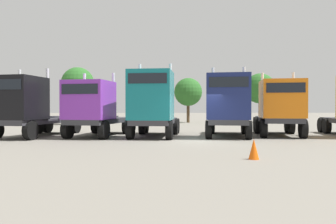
{
  "coord_description": "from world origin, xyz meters",
  "views": [
    {
      "loc": [
        -2.42,
        -17.22,
        1.75
      ],
      "look_at": [
        -1.51,
        3.16,
        1.5
      ],
      "focal_mm": 34.9,
      "sensor_mm": 36.0,
      "label": 1
    }
  ],
  "objects_px": {
    "traffic_cone_far": "(254,149)",
    "semi_truck_purple": "(95,108)",
    "semi_truck_teal": "(153,103)",
    "semi_truck_navy": "(228,105)",
    "semi_truck_black": "(26,106)",
    "semi_truck_orange": "(280,107)"
  },
  "relations": [
    {
      "from": "semi_truck_black",
      "to": "traffic_cone_far",
      "type": "relative_size",
      "value": 9.69
    },
    {
      "from": "semi_truck_teal",
      "to": "semi_truck_navy",
      "type": "height_order",
      "value": "semi_truck_teal"
    },
    {
      "from": "traffic_cone_far",
      "to": "semi_truck_purple",
      "type": "bearing_deg",
      "value": 128.37
    },
    {
      "from": "semi_truck_black",
      "to": "semi_truck_purple",
      "type": "height_order",
      "value": "semi_truck_black"
    },
    {
      "from": "semi_truck_black",
      "to": "semi_truck_teal",
      "type": "xyz_separation_m",
      "value": [
        7.44,
        -0.37,
        0.18
      ]
    },
    {
      "from": "semi_truck_navy",
      "to": "semi_truck_black",
      "type": "bearing_deg",
      "value": -78.8
    },
    {
      "from": "semi_truck_teal",
      "to": "semi_truck_black",
      "type": "bearing_deg",
      "value": -83.79
    },
    {
      "from": "semi_truck_purple",
      "to": "semi_truck_teal",
      "type": "xyz_separation_m",
      "value": [
        3.49,
        -0.56,
        0.28
      ]
    },
    {
      "from": "semi_truck_navy",
      "to": "semi_truck_purple",
      "type": "bearing_deg",
      "value": -80.87
    },
    {
      "from": "semi_truck_teal",
      "to": "traffic_cone_far",
      "type": "bearing_deg",
      "value": 31.95
    },
    {
      "from": "semi_truck_navy",
      "to": "traffic_cone_far",
      "type": "height_order",
      "value": "semi_truck_navy"
    },
    {
      "from": "semi_truck_purple",
      "to": "traffic_cone_far",
      "type": "distance_m",
      "value": 11.29
    },
    {
      "from": "semi_truck_black",
      "to": "traffic_cone_far",
      "type": "height_order",
      "value": "semi_truck_black"
    },
    {
      "from": "semi_truck_teal",
      "to": "semi_truck_navy",
      "type": "distance_m",
      "value": 4.51
    },
    {
      "from": "semi_truck_teal",
      "to": "semi_truck_orange",
      "type": "height_order",
      "value": "semi_truck_teal"
    },
    {
      "from": "semi_truck_black",
      "to": "semi_truck_purple",
      "type": "distance_m",
      "value": 3.96
    },
    {
      "from": "semi_truck_black",
      "to": "semi_truck_orange",
      "type": "relative_size",
      "value": 1.11
    },
    {
      "from": "semi_truck_orange",
      "to": "traffic_cone_far",
      "type": "xyz_separation_m",
      "value": [
        -4.36,
        -8.77,
        -1.49
      ]
    },
    {
      "from": "semi_truck_black",
      "to": "semi_truck_orange",
      "type": "distance_m",
      "value": 15.26
    },
    {
      "from": "traffic_cone_far",
      "to": "semi_truck_teal",
      "type": "bearing_deg",
      "value": 112.88
    },
    {
      "from": "semi_truck_navy",
      "to": "traffic_cone_far",
      "type": "bearing_deg",
      "value": 5.45
    },
    {
      "from": "semi_truck_teal",
      "to": "semi_truck_navy",
      "type": "relative_size",
      "value": 0.95
    }
  ]
}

